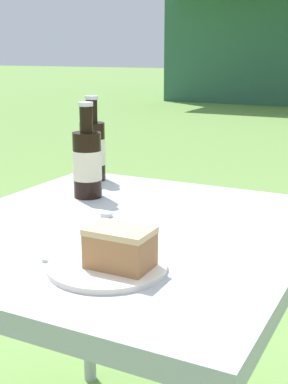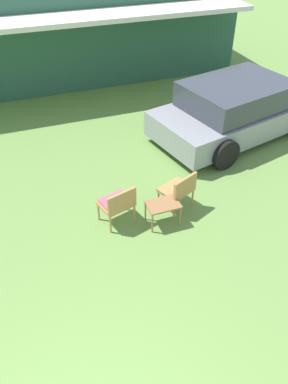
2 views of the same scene
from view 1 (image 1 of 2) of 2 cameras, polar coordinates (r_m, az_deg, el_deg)
patio_table at (r=1.16m, az=-2.26°, el=-6.89°), size 0.76×0.83×0.70m
cake_on_plate at (r=0.90m, az=-3.19°, el=-6.84°), size 0.20×0.20×0.08m
cola_bottle_near at (r=1.34m, az=-6.07°, el=3.19°), size 0.07×0.07×0.24m
cola_bottle_far at (r=1.52m, az=-5.51°, el=4.59°), size 0.07×0.07×0.24m
fork at (r=0.93m, az=-6.03°, el=-7.72°), size 0.17×0.04×0.01m
loose_bottle_cap at (r=1.20m, az=-4.03°, el=-2.41°), size 0.03×0.03×0.01m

